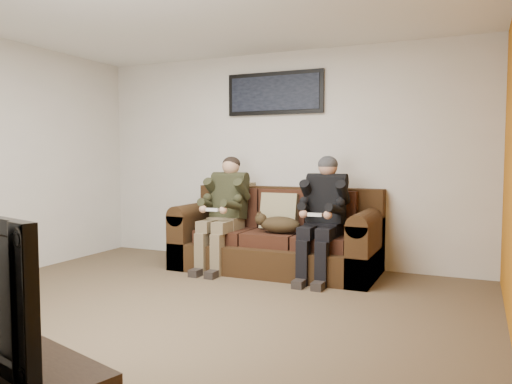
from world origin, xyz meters
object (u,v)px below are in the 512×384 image
at_px(person_left, 225,205).
at_px(framed_poster, 275,93).
at_px(person_right, 323,209).
at_px(sofa, 278,239).
at_px(cat, 278,224).

distance_m(person_left, framed_poster, 1.52).
xyz_separation_m(person_right, framed_poster, (-0.80, 0.58, 1.35)).
distance_m(sofa, cat, 0.33).
relative_size(sofa, person_left, 1.76).
xyz_separation_m(sofa, cat, (0.10, -0.23, 0.21)).
xyz_separation_m(person_left, framed_poster, (0.40, 0.58, 1.35)).
bearing_deg(framed_poster, person_right, -35.84).
bearing_deg(person_left, cat, -3.23).
height_order(sofa, person_left, person_left).
relative_size(sofa, person_right, 1.75).
relative_size(person_left, cat, 2.01).
relative_size(cat, framed_poster, 0.53).
distance_m(sofa, person_right, 0.74).
distance_m(cat, framed_poster, 1.68).
relative_size(person_left, framed_poster, 1.06).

